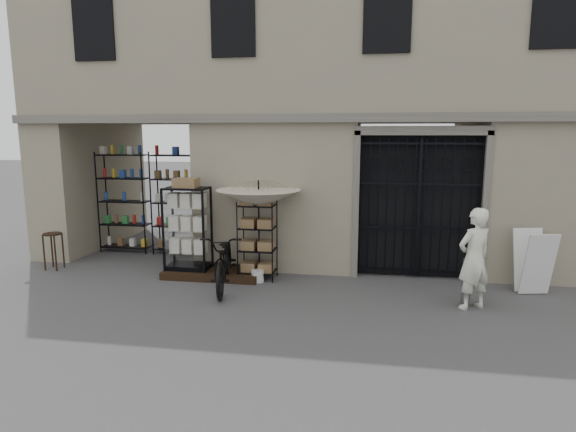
% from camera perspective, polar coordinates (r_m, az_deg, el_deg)
% --- Properties ---
extents(ground, '(80.00, 80.00, 0.00)m').
position_cam_1_polar(ground, '(8.32, 3.94, -11.00)').
color(ground, '#262629').
rests_on(ground, ground).
extents(main_building, '(14.00, 4.00, 9.00)m').
position_cam_1_polar(main_building, '(11.87, 6.14, 17.25)').
color(main_building, gray).
rests_on(main_building, ground).
extents(shop_recess, '(3.00, 1.70, 3.00)m').
position_cam_1_polar(shop_recess, '(11.85, -16.80, 2.35)').
color(shop_recess, black).
rests_on(shop_recess, ground).
extents(shop_shelving, '(2.70, 0.50, 2.50)m').
position_cam_1_polar(shop_shelving, '(12.35, -15.94, 1.51)').
color(shop_shelving, black).
rests_on(shop_shelving, ground).
extents(iron_gate, '(2.50, 0.21, 3.00)m').
position_cam_1_polar(iron_gate, '(10.18, 15.14, 1.26)').
color(iron_gate, black).
rests_on(iron_gate, ground).
extents(step_platform, '(2.00, 0.90, 0.15)m').
position_cam_1_polar(step_platform, '(10.22, -8.81, -6.67)').
color(step_platform, black).
rests_on(step_platform, ground).
extents(display_cabinet, '(0.87, 0.56, 1.85)m').
position_cam_1_polar(display_cabinet, '(10.16, -11.80, -1.96)').
color(display_cabinet, black).
rests_on(display_cabinet, step_platform).
extents(wire_rack, '(0.86, 0.75, 1.62)m').
position_cam_1_polar(wire_rack, '(9.79, -3.64, -2.95)').
color(wire_rack, black).
rests_on(wire_rack, ground).
extents(market_umbrella, '(1.52, 1.55, 2.43)m').
position_cam_1_polar(market_umbrella, '(9.66, -3.51, 2.63)').
color(market_umbrella, black).
rests_on(market_umbrella, ground).
extents(white_bucket, '(0.29, 0.29, 0.24)m').
position_cam_1_polar(white_bucket, '(9.75, -3.62, -7.10)').
color(white_bucket, silver).
rests_on(white_bucket, ground).
extents(bicycle, '(0.94, 1.23, 2.12)m').
position_cam_1_polar(bicycle, '(9.47, -7.41, -8.45)').
color(bicycle, black).
rests_on(bicycle, ground).
extents(wooden_stool, '(0.43, 0.43, 0.81)m').
position_cam_1_polar(wooden_stool, '(11.72, -26.03, -3.66)').
color(wooden_stool, black).
rests_on(wooden_stool, ground).
extents(steel_bollard, '(0.16, 0.16, 0.83)m').
position_cam_1_polar(steel_bollard, '(8.92, 20.41, -7.34)').
color(steel_bollard, slate).
rests_on(steel_bollard, ground).
extents(shopkeeper, '(1.44, 1.82, 0.42)m').
position_cam_1_polar(shopkeeper, '(8.94, 20.84, -10.16)').
color(shopkeeper, silver).
rests_on(shopkeeper, ground).
extents(easel_sign, '(0.67, 0.74, 1.17)m').
position_cam_1_polar(easel_sign, '(10.00, 27.10, -4.88)').
color(easel_sign, silver).
rests_on(easel_sign, ground).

